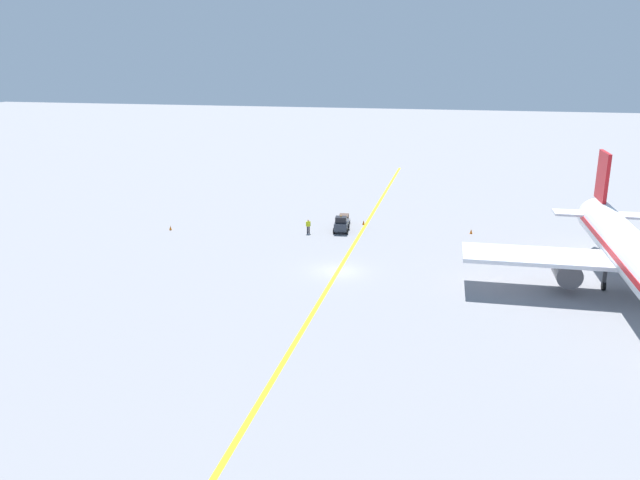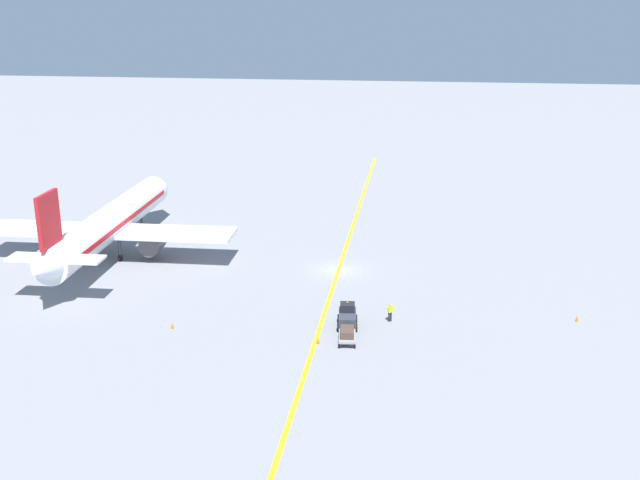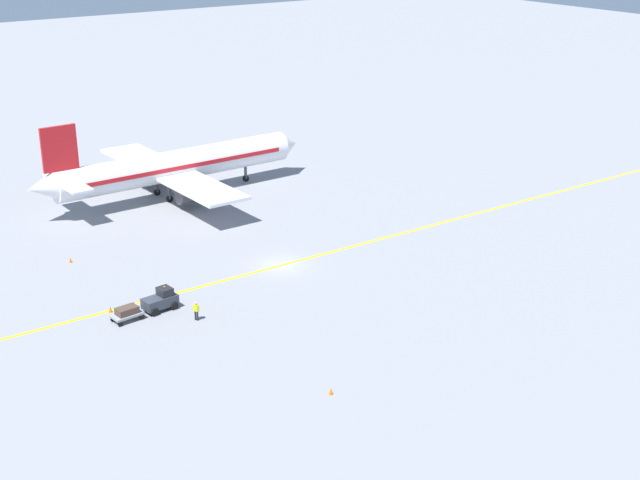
{
  "view_description": "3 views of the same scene",
  "coord_description": "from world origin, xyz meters",
  "views": [
    {
      "loc": [
        -11.37,
        55.71,
        19.79
      ],
      "look_at": [
        1.23,
        2.32,
        3.71
      ],
      "focal_mm": 35.0,
      "sensor_mm": 36.0,
      "label": 1
    },
    {
      "loc": [
        8.76,
        -73.58,
        26.97
      ],
      "look_at": [
        -1.7,
        -1.72,
        3.85
      ],
      "focal_mm": 42.0,
      "sensor_mm": 36.0,
      "label": 2
    },
    {
      "loc": [
        68.07,
        -42.56,
        33.47
      ],
      "look_at": [
        1.05,
        3.89,
        2.14
      ],
      "focal_mm": 50.0,
      "sensor_mm": 36.0,
      "label": 3
    }
  ],
  "objects": [
    {
      "name": "ground_plane",
      "position": [
        0.0,
        0.0,
        0.0
      ],
      "size": [
        400.0,
        400.0,
        0.0
      ],
      "primitive_type": "plane",
      "color": "gray"
    },
    {
      "name": "apron_yellow_centreline",
      "position": [
        0.0,
        0.0,
        0.0
      ],
      "size": [
        1.66,
        120.0,
        0.01
      ],
      "primitive_type": "cube",
      "rotation": [
        0.0,
        0.0,
        0.01
      ],
      "color": "yellow",
      "rests_on": "ground"
    },
    {
      "name": "airplane_at_gate",
      "position": [
        -25.57,
        1.1,
        3.71
      ],
      "size": [
        28.16,
        35.49,
        10.6
      ],
      "color": "white",
      "rests_on": "ground"
    },
    {
      "name": "baggage_tug_dark",
      "position": [
        2.49,
        -13.94,
        0.9
      ],
      "size": [
        2.02,
        3.14,
        2.11
      ],
      "color": "#333842",
      "rests_on": "ground"
    },
    {
      "name": "baggage_cart_trailing",
      "position": [
        2.84,
        -17.22,
        0.76
      ],
      "size": [
        1.66,
        2.73,
        1.24
      ],
      "color": "gray",
      "rests_on": "ground"
    },
    {
      "name": "ground_crew_worker",
      "position": [
        6.11,
        -12.37,
        0.91
      ],
      "size": [
        0.49,
        0.39,
        1.68
      ],
      "color": "#23232D",
      "rests_on": "ground"
    },
    {
      "name": "traffic_cone_near_nose",
      "position": [
        0.46,
        -17.78,
        0.28
      ],
      "size": [
        0.32,
        0.32,
        0.55
      ],
      "primitive_type": "cone",
      "color": "orange",
      "rests_on": "ground"
    },
    {
      "name": "traffic_cone_mid_apron",
      "position": [
        -12.46,
        -16.64,
        0.28
      ],
      "size": [
        0.32,
        0.32,
        0.55
      ],
      "primitive_type": "cone",
      "color": "orange",
      "rests_on": "ground"
    },
    {
      "name": "traffic_cone_by_wingtip",
      "position": [
        22.51,
        -10.03,
        0.28
      ],
      "size": [
        0.32,
        0.32,
        0.55
      ],
      "primitive_type": "cone",
      "color": "orange",
      "rests_on": "ground"
    }
  ]
}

